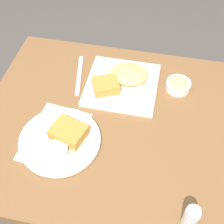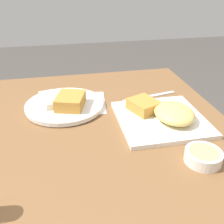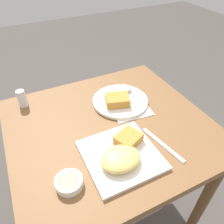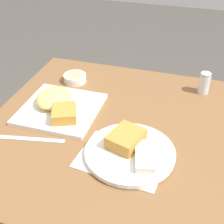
{
  "view_description": "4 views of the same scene",
  "coord_description": "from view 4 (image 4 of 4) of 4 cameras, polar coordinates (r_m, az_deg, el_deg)",
  "views": [
    {
      "loc": [
        -0.17,
        0.64,
        1.62
      ],
      "look_at": [
        -0.04,
        -0.0,
        0.81
      ],
      "focal_mm": 50.0,
      "sensor_mm": 36.0,
      "label": 1
    },
    {
      "loc": [
        -0.7,
        0.12,
        1.19
      ],
      "look_at": [
        -0.0,
        -0.02,
        0.79
      ],
      "focal_mm": 42.0,
      "sensor_mm": 36.0,
      "label": 2
    },
    {
      "loc": [
        -0.29,
        -0.62,
        1.41
      ],
      "look_at": [
        0.02,
        0.01,
        0.82
      ],
      "focal_mm": 35.0,
      "sensor_mm": 36.0,
      "label": 3
    },
    {
      "loc": [
        0.78,
        0.27,
        1.4
      ],
      "look_at": [
        -0.03,
        0.02,
        0.8
      ],
      "focal_mm": 50.0,
      "sensor_mm": 36.0,
      "label": 4
    }
  ],
  "objects": [
    {
      "name": "plate_square_near",
      "position": [
        1.11,
        -9.77,
        1.25
      ],
      "size": [
        0.26,
        0.26,
        0.06
      ],
      "color": "white",
      "rests_on": "dining_table"
    },
    {
      "name": "dining_table",
      "position": [
        1.11,
        -1.39,
        -6.88
      ],
      "size": [
        0.85,
        0.78,
        0.76
      ],
      "color": "brown",
      "rests_on": "ground_plane"
    },
    {
      "name": "menu_card",
      "position": [
        0.92,
        1.75,
        -8.56
      ],
      "size": [
        0.2,
        0.27,
        0.0
      ],
      "rotation": [
        0.0,
        0.0,
        -0.11
      ],
      "color": "silver",
      "rests_on": "dining_table"
    },
    {
      "name": "plate_oval_far",
      "position": [
        0.92,
        3.35,
        -6.84
      ],
      "size": [
        0.27,
        0.27,
        0.05
      ],
      "color": "white",
      "rests_on": "menu_card"
    },
    {
      "name": "butter_knife",
      "position": [
        1.01,
        -14.62,
        -4.83
      ],
      "size": [
        0.06,
        0.21,
        0.0
      ],
      "rotation": [
        0.0,
        0.0,
        1.76
      ],
      "color": "silver",
      "rests_on": "dining_table"
    },
    {
      "name": "sauce_ramekin",
      "position": [
        1.28,
        -6.79,
        6.22
      ],
      "size": [
        0.09,
        0.09,
        0.03
      ],
      "color": "white",
      "rests_on": "dining_table"
    },
    {
      "name": "salt_shaker",
      "position": [
        1.24,
        16.49,
        4.9
      ],
      "size": [
        0.04,
        0.04,
        0.08
      ],
      "color": "white",
      "rests_on": "dining_table"
    }
  ]
}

